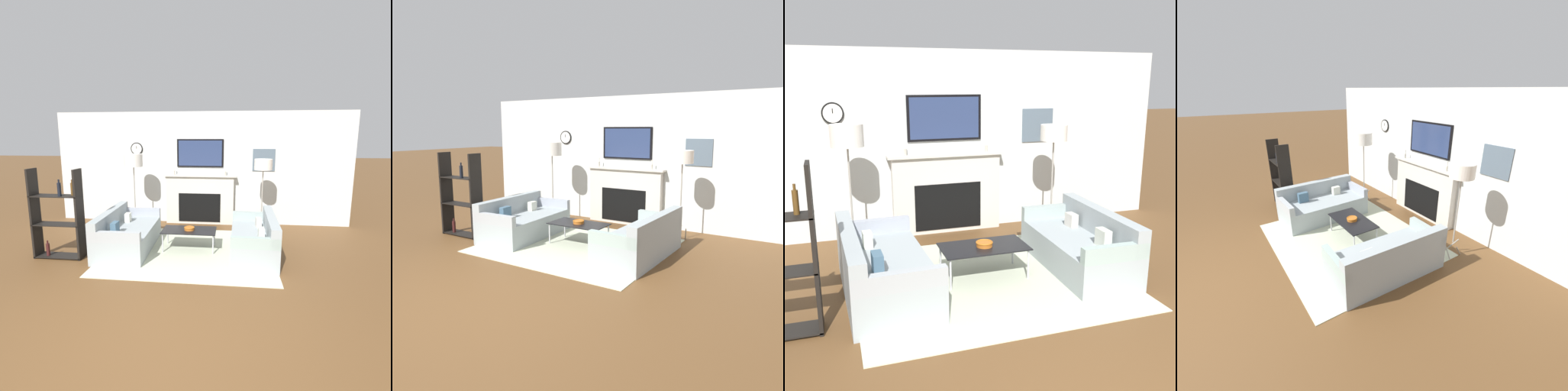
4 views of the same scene
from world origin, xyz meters
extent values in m
plane|color=brown|center=(0.00, 0.00, 0.00)|extent=(60.00, 60.00, 0.00)
cube|color=silver|center=(0.00, 4.61, 1.35)|extent=(7.14, 0.07, 2.70)
cube|color=beige|center=(0.00, 4.49, 0.58)|extent=(1.64, 0.16, 1.17)
cube|color=black|center=(0.00, 4.41, 0.41)|extent=(1.02, 0.01, 0.70)
cube|color=beige|center=(0.00, 4.47, 1.19)|extent=(1.76, 0.22, 0.04)
cylinder|color=#B2AD9E|center=(-0.61, 4.44, 1.26)|extent=(0.04, 0.04, 0.10)
cylinder|color=white|center=(-0.61, 4.44, 1.35)|extent=(0.03, 0.03, 0.09)
cylinder|color=#B2AD9E|center=(0.61, 4.44, 1.26)|extent=(0.04, 0.04, 0.10)
cylinder|color=white|center=(0.61, 4.44, 1.35)|extent=(0.03, 0.03, 0.09)
cube|color=black|center=(0.00, 4.56, 1.72)|extent=(1.12, 0.04, 0.67)
cube|color=navy|center=(0.00, 4.54, 1.72)|extent=(1.04, 0.01, 0.60)
cylinder|color=black|center=(-1.57, 4.56, 1.82)|extent=(0.30, 0.02, 0.30)
cylinder|color=silver|center=(-1.57, 4.55, 1.82)|extent=(0.26, 0.00, 0.26)
cube|color=black|center=(-1.57, 4.54, 1.85)|extent=(0.01, 0.00, 0.07)
cube|color=slate|center=(1.51, 4.56, 1.57)|extent=(0.52, 0.02, 0.52)
cube|color=beige|center=(0.00, 2.60, 0.01)|extent=(3.03, 2.62, 0.01)
cube|color=#98A2A6|center=(-1.16, 2.60, 0.21)|extent=(0.95, 1.82, 0.42)
cube|color=#98A2A6|center=(-1.52, 2.59, 0.57)|extent=(0.23, 1.79, 0.32)
cube|color=#999EAA|center=(-1.20, 3.45, 0.51)|extent=(0.88, 0.14, 0.18)
cube|color=#9BA1A5|center=(-1.13, 1.76, 0.51)|extent=(0.88, 0.14, 0.18)
cube|color=beige|center=(-1.31, 3.00, 0.50)|extent=(0.11, 0.18, 0.17)
cube|color=#426177|center=(-1.28, 2.20, 0.52)|extent=(0.11, 0.21, 0.21)
cube|color=#98A2A6|center=(1.16, 2.60, 0.20)|extent=(0.83, 1.77, 0.40)
cube|color=#98A2A6|center=(1.47, 2.59, 0.56)|extent=(0.21, 1.76, 0.32)
cube|color=#94A7A2|center=(1.14, 1.78, 0.49)|extent=(0.78, 0.12, 0.18)
cube|color=#96A5A2|center=(1.19, 3.43, 0.49)|extent=(0.78, 0.12, 0.18)
cube|color=beige|center=(1.27, 2.21, 0.50)|extent=(0.10, 0.20, 0.20)
cube|color=beige|center=(1.29, 2.99, 0.49)|extent=(0.11, 0.18, 0.17)
cube|color=black|center=(-0.02, 2.69, 0.37)|extent=(1.01, 0.55, 0.02)
cylinder|color=#B7B7BC|center=(-0.48, 2.46, 0.18)|extent=(0.02, 0.02, 0.37)
cylinder|color=#B7B7BC|center=(0.45, 2.46, 0.18)|extent=(0.02, 0.02, 0.37)
cylinder|color=#B7B7BC|center=(-0.48, 2.93, 0.18)|extent=(0.02, 0.02, 0.37)
cylinder|color=#B7B7BC|center=(0.45, 2.93, 0.18)|extent=(0.02, 0.02, 0.37)
cylinder|color=#B65F1F|center=(-0.02, 2.68, 0.41)|extent=(0.19, 0.19, 0.05)
torus|color=#BB6018|center=(-0.02, 2.68, 0.43)|extent=(0.20, 0.20, 0.02)
cylinder|color=#9E998E|center=(-1.32, 3.87, 0.13)|extent=(0.09, 0.23, 0.27)
cylinder|color=#9E998E|center=(-1.51, 3.91, 0.13)|extent=(0.17, 0.19, 0.27)
cylinder|color=#9E998E|center=(-1.45, 3.73, 0.13)|extent=(0.23, 0.07, 0.27)
cylinder|color=#9E998E|center=(-1.43, 3.84, 0.86)|extent=(0.02, 0.02, 1.19)
cylinder|color=white|center=(-1.43, 3.84, 1.59)|extent=(0.41, 0.41, 0.28)
cylinder|color=#9E998E|center=(1.53, 3.87, 0.13)|extent=(0.09, 0.23, 0.27)
cylinder|color=#9E998E|center=(1.35, 3.91, 0.13)|extent=(0.17, 0.19, 0.27)
cylinder|color=#9E998E|center=(1.40, 3.73, 0.13)|extent=(0.23, 0.07, 0.27)
cylinder|color=#9E998E|center=(1.43, 3.84, 0.83)|extent=(0.02, 0.02, 1.16)
cylinder|color=white|center=(1.43, 3.84, 1.53)|extent=(0.38, 0.38, 0.23)
cube|color=black|center=(-2.65, 2.04, 0.79)|extent=(0.04, 0.28, 1.58)
cube|color=black|center=(-1.83, 2.04, 0.79)|extent=(0.04, 0.28, 1.58)
cube|color=black|center=(-2.24, 2.04, 0.03)|extent=(0.86, 0.28, 0.02)
cube|color=black|center=(-2.24, 2.04, 0.61)|extent=(0.86, 0.28, 0.01)
cube|color=black|center=(-2.24, 2.04, 1.11)|extent=(0.86, 0.28, 0.02)
cylinder|color=brown|center=(-1.95, 2.07, 1.23)|extent=(0.05, 0.05, 0.22)
cylinder|color=brown|center=(-1.95, 2.07, 1.36)|extent=(0.02, 0.02, 0.05)
cylinder|color=#3D1919|center=(-2.45, 2.00, 0.14)|extent=(0.06, 0.06, 0.22)
cylinder|color=#3D1919|center=(-2.45, 2.00, 0.28)|extent=(0.03, 0.03, 0.05)
cylinder|color=black|center=(-2.13, 1.99, 1.23)|extent=(0.06, 0.06, 0.23)
cylinder|color=black|center=(-2.13, 1.99, 1.38)|extent=(0.03, 0.03, 0.06)
camera|label=1|loc=(0.73, -2.78, 2.10)|focal=28.00mm
camera|label=2|loc=(3.49, -2.76, 2.01)|focal=35.00mm
camera|label=3|loc=(-1.63, -2.06, 2.25)|focal=42.00mm
camera|label=4|loc=(3.83, 0.57, 2.68)|focal=24.00mm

